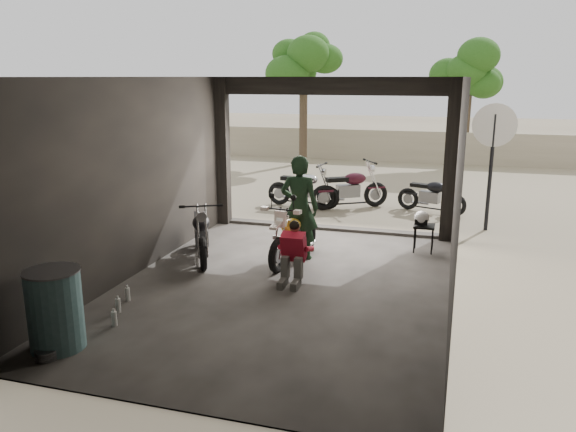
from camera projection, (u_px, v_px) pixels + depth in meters
The scene contains 16 objects.
ground at pixel (283, 287), 8.77m from camera, with size 80.00×80.00×0.00m, color #7A6D56.
garage at pixel (292, 200), 8.97m from camera, with size 7.00×7.13×3.20m.
boundary_wall at pixel (388, 146), 21.66m from camera, with size 18.00×0.30×1.20m, color gray.
tree_left at pixel (304, 54), 20.27m from camera, with size 2.20×2.20×5.60m.
tree_right at pixel (470, 66), 20.18m from camera, with size 2.20×2.20×5.00m.
main_bike at pixel (294, 232), 9.83m from camera, with size 0.68×1.64×1.10m, color beige, non-canonical shape.
left_bike at pixel (201, 229), 10.02m from camera, with size 0.67×1.64×1.11m, color black, non-canonical shape.
outside_bike_a at pixel (303, 185), 14.04m from camera, with size 0.68×1.66×1.12m, color black, non-canonical shape.
outside_bike_b at pixel (350, 185), 13.87m from camera, with size 0.72×1.75×1.19m, color #3F0F1D, non-canonical shape.
outside_bike_c at pixel (432, 192), 13.45m from camera, with size 0.62×1.50×1.01m, color black, non-canonical shape.
rider at pixel (299, 208), 9.94m from camera, with size 0.69×0.45×1.88m, color black.
mechanic at pixel (292, 255), 8.76m from camera, with size 0.50×0.67×0.98m, color red, non-canonical shape.
stool at pixel (424, 229), 10.41m from camera, with size 0.38×0.38×0.53m.
helmet at pixel (422, 218), 10.40m from camera, with size 0.27×0.29×0.26m, color white.
oil_drum at pixel (55, 311), 6.67m from camera, with size 0.64×0.64×1.00m, color #426C6F.
sign_post at pixel (493, 145), 11.60m from camera, with size 0.89×0.08×2.68m.
Camera 1 is at (2.41, -7.88, 3.21)m, focal length 35.00 mm.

